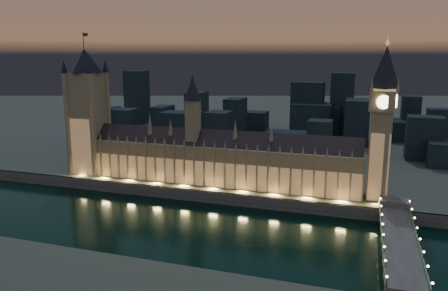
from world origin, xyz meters
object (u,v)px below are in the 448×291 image
(palace_of_westminster, at_px, (218,159))
(westminster_bridge, at_px, (398,243))
(victoria_tower, at_px, (87,105))
(elizabeth_tower, at_px, (383,110))

(palace_of_westminster, bearing_deg, westminster_bridge, -28.55)
(victoria_tower, distance_m, elizabeth_tower, 218.04)
(elizabeth_tower, distance_m, westminster_bridge, 89.28)
(palace_of_westminster, xyz_separation_m, victoria_tower, (-108.16, 0.17, 35.29))
(palace_of_westminster, relative_size, elizabeth_tower, 1.94)
(elizabeth_tower, bearing_deg, victoria_tower, -180.00)
(elizabeth_tower, bearing_deg, palace_of_westminster, -179.91)
(westminster_bridge, bearing_deg, elizabeth_tower, 98.69)
(palace_of_westminster, distance_m, westminster_bridge, 137.93)
(palace_of_westminster, height_order, victoria_tower, victoria_tower)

